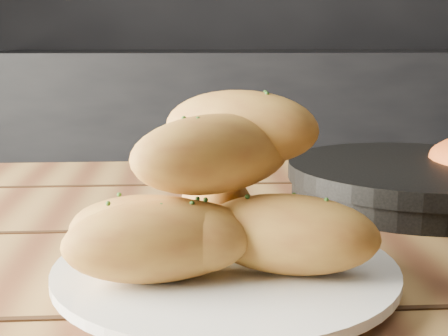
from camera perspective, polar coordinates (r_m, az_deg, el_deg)
counter at (r=2.33m, az=15.43°, el=-0.85°), size 2.80×0.60×0.90m
plate at (r=0.50m, az=0.15°, el=-9.59°), size 0.27×0.27×0.02m
bread_rolls at (r=0.48m, az=-1.06°, el=-2.98°), size 0.25×0.19×0.13m
skillet at (r=0.78m, az=17.24°, el=-1.12°), size 0.44×0.31×0.05m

